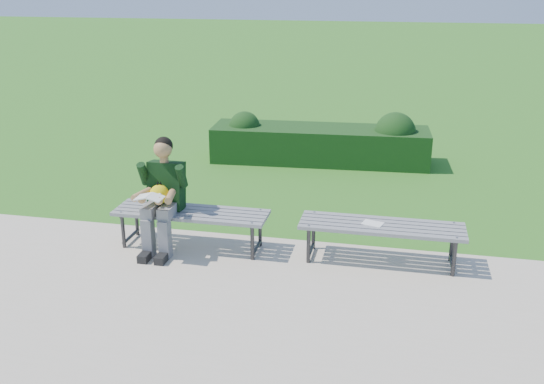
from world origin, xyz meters
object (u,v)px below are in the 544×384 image
Objects in this scene: hedge at (324,142)px; bench_right at (381,229)px; paper_sheet at (373,223)px; seated_boy at (162,192)px; bench_left at (191,215)px.

hedge is 2.08× the size of bench_right.
paper_sheet is (-0.10, 0.00, 0.06)m from bench_right.
hedge is 4.23m from seated_boy.
paper_sheet is at bearing 180.00° from bench_right.
bench_left reaches higher than paper_sheet.
bench_left is at bearing 17.12° from seated_boy.
seated_boy is 2.40m from paper_sheet.
paper_sheet is at bearing -75.01° from hedge.
paper_sheet is (2.09, 0.06, 0.06)m from bench_left.
bench_left is at bearing -178.45° from paper_sheet.
bench_left is at bearing -105.20° from hedge.
hedge is 4.04m from bench_left.
seated_boy is at bearing -108.81° from hedge.
seated_boy reaches higher than bench_left.
bench_right reaches higher than paper_sheet.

